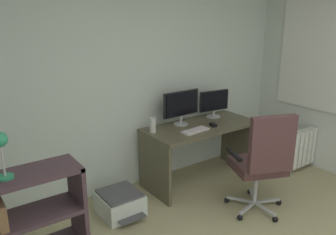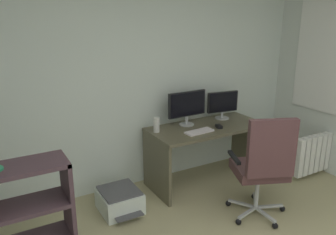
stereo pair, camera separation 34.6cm
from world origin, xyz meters
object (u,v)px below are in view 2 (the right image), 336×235
object	(u,v)px
monitor_main	(187,105)
printer	(120,200)
office_chair	(264,164)
desk	(206,141)
monitor_secondary	(223,103)
desktop_speaker	(156,125)
radiator	(322,151)
keyboard	(199,132)
computer_mouse	(219,126)

from	to	relation	value
monitor_main	printer	size ratio (longest dim) A/B	0.98
monitor_main	office_chair	size ratio (longest dim) A/B	0.46
desk	monitor_secondary	distance (m)	0.55
desk	printer	size ratio (longest dim) A/B	2.73
desktop_speaker	desk	bearing A→B (deg)	-10.32
monitor_secondary	office_chair	world-z (taller)	office_chair
desktop_speaker	radiator	size ratio (longest dim) A/B	0.18
monitor_secondary	keyboard	xyz separation A→B (m)	(-0.56, -0.30, -0.19)
monitor_secondary	desk	bearing A→B (deg)	-155.50
desk	radiator	xyz separation A→B (m)	(1.45, -0.57, -0.23)
desk	monitor_secondary	world-z (taller)	monitor_secondary
desk	monitor_secondary	bearing A→B (deg)	24.50
monitor_main	desktop_speaker	distance (m)	0.47
monitor_main	keyboard	distance (m)	0.38
computer_mouse	office_chair	distance (m)	0.85
monitor_secondary	computer_mouse	xyz separation A→B (m)	(-0.27, -0.28, -0.18)
office_chair	radiator	distance (m)	1.54
monitor_main	computer_mouse	world-z (taller)	monitor_main
desk	computer_mouse	bearing A→B (deg)	-54.17
radiator	desk	bearing A→B (deg)	158.48
printer	radiator	bearing A→B (deg)	-10.02
keyboard	computer_mouse	distance (m)	0.30
monitor_secondary	printer	size ratio (longest dim) A/B	0.81
desktop_speaker	office_chair	bearing A→B (deg)	-60.06
computer_mouse	desktop_speaker	world-z (taller)	desktop_speaker
office_chair	printer	bearing A→B (deg)	144.16
computer_mouse	monitor_main	bearing A→B (deg)	150.35
monitor_secondary	computer_mouse	distance (m)	0.43
monitor_secondary	computer_mouse	world-z (taller)	monitor_secondary
office_chair	monitor_secondary	bearing A→B (deg)	72.17
keyboard	office_chair	distance (m)	0.85
monitor_main	office_chair	xyz separation A→B (m)	(0.18, -1.12, -0.36)
monitor_secondary	desktop_speaker	xyz separation A→B (m)	(-0.98, -0.05, -0.12)
keyboard	office_chair	xyz separation A→B (m)	(0.20, -0.82, -0.12)
monitor_secondary	office_chair	distance (m)	1.22
keyboard	desktop_speaker	xyz separation A→B (m)	(-0.42, 0.25, 0.07)
printer	desktop_speaker	bearing A→B (deg)	21.12
printer	radiator	xyz separation A→B (m)	(2.64, -0.47, 0.19)
desk	monitor_secondary	xyz separation A→B (m)	(0.35, 0.16, 0.40)
monitor_main	radiator	bearing A→B (deg)	-24.17
monitor_main	radiator	size ratio (longest dim) A/B	0.52
keyboard	office_chair	world-z (taller)	office_chair
desk	radiator	size ratio (longest dim) A/B	1.46
desk	keyboard	size ratio (longest dim) A/B	4.16
computer_mouse	office_chair	world-z (taller)	office_chair
keyboard	computer_mouse	world-z (taller)	computer_mouse
computer_mouse	office_chair	xyz separation A→B (m)	(-0.09, -0.84, -0.13)
desk	radiator	world-z (taller)	desk
desk	radiator	distance (m)	1.57
desk	office_chair	bearing A→B (deg)	-90.38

